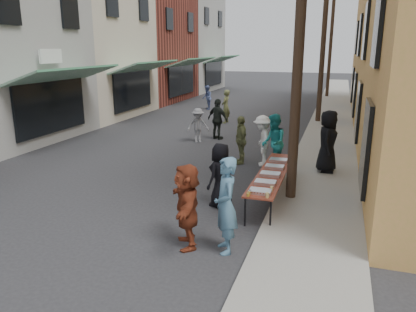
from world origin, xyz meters
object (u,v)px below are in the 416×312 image
Objects in this scene: utility_pole_near at (300,23)px; guest_front_c at (273,143)px; serving_table at (272,174)px; server at (328,141)px; utility_pole_mid at (324,36)px; guest_front_a at (221,175)px; catering_tray_sausage at (260,191)px; utility_pole_far at (331,40)px.

guest_front_c is (-0.90, 2.53, -3.56)m from utility_pole_near.
server is (1.29, 2.73, 0.37)m from serving_table.
utility_pole_mid is 5.47× the size of guest_front_a.
guest_front_a is at bearing 146.09° from catering_tray_sausage.
catering_tray_sausage is at bearing 77.56° from guest_front_a.
utility_pole_mid reaches higher than catering_tray_sausage.
utility_pole_near reaches higher than catering_tray_sausage.
utility_pole_far is 25.28m from guest_front_a.
utility_pole_mid is (0.00, 12.00, 0.00)m from utility_pole_near.
server is at bearing -85.19° from utility_pole_mid.
guest_front_a is at bearing -150.16° from utility_pole_near.
guest_front_a is at bearing -93.83° from utility_pole_far.
guest_front_a reaches higher than serving_table.
utility_pole_near is 18.00× the size of catering_tray_sausage.
utility_pole_far is (0.00, 24.00, 0.00)m from utility_pole_near.
serving_table is 2.03× the size of server.
utility_pole_far reaches higher than serving_table.
server is at bearing 76.51° from guest_front_c.
server is at bearing 64.78° from serving_table.
utility_pole_mid is at bearing 7.78° from server.
guest_front_a is at bearing 148.64° from server.
utility_pole_near and utility_pole_mid have the same top height.
utility_pole_near reaches higher than server.
server is (2.46, 3.60, 0.26)m from guest_front_a.
utility_pole_mid is 1.00× the size of utility_pole_far.
utility_pole_far is 26.01m from catering_tray_sausage.
server reaches higher than guest_front_a.
utility_pole_far is 5.47× the size of guest_front_a.
utility_pole_near is 4.79× the size of guest_front_c.
utility_pole_near is 1.00× the size of utility_pole_far.
utility_pole_near is 2.25× the size of serving_table.
utility_pole_near is at bearing 141.31° from guest_front_a.
guest_front_a is at bearing -97.34° from utility_pole_mid.
utility_pole_mid is 18.00× the size of catering_tray_sausage.
catering_tray_sausage is 0.27× the size of guest_front_c.
utility_pole_far reaches higher than guest_front_c.
utility_pole_far is 4.58× the size of server.
guest_front_a reaches higher than catering_tray_sausage.
guest_front_a is at bearing -143.56° from serving_table.
server is (1.29, 4.38, 0.29)m from catering_tray_sausage.
utility_pole_near is 3.82m from serving_table.
utility_pole_mid is 2.25× the size of serving_table.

